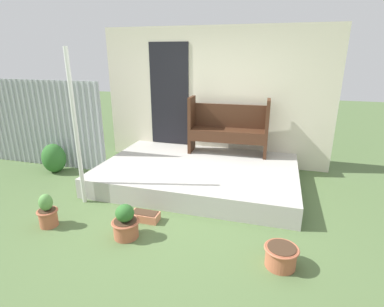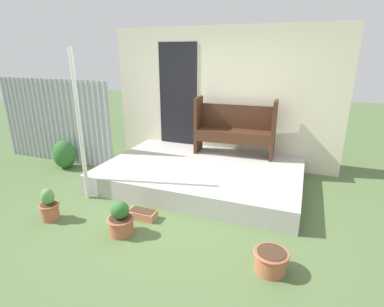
{
  "view_description": "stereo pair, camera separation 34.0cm",
  "coord_description": "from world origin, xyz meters",
  "px_view_note": "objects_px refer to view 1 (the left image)",
  "views": [
    {
      "loc": [
        1.2,
        -3.48,
        2.12
      ],
      "look_at": [
        0.07,
        0.38,
        0.76
      ],
      "focal_mm": 28.0,
      "sensor_mm": 36.0,
      "label": 1
    },
    {
      "loc": [
        1.52,
        -3.38,
        2.12
      ],
      "look_at": [
        0.07,
        0.38,
        0.76
      ],
      "focal_mm": 28.0,
      "sensor_mm": 36.0,
      "label": 2
    }
  ],
  "objects_px": {
    "support_post": "(76,130)",
    "bench": "(228,126)",
    "planter_box_rect": "(145,216)",
    "flower_pot_left": "(47,212)",
    "shrub_by_fence": "(54,158)",
    "flower_pot_middle": "(126,223)",
    "flower_pot_right": "(281,256)"
  },
  "relations": [
    {
      "from": "support_post",
      "to": "bench",
      "type": "bearing_deg",
      "value": 47.2
    },
    {
      "from": "bench",
      "to": "planter_box_rect",
      "type": "height_order",
      "value": "bench"
    },
    {
      "from": "support_post",
      "to": "flower_pot_left",
      "type": "xyz_separation_m",
      "value": [
        -0.04,
        -0.7,
        -0.91
      ]
    },
    {
      "from": "bench",
      "to": "shrub_by_fence",
      "type": "relative_size",
      "value": 2.69
    },
    {
      "from": "shrub_by_fence",
      "to": "flower_pot_middle",
      "type": "bearing_deg",
      "value": -33.71
    },
    {
      "from": "support_post",
      "to": "planter_box_rect",
      "type": "relative_size",
      "value": 5.84
    },
    {
      "from": "flower_pot_right",
      "to": "flower_pot_middle",
      "type": "bearing_deg",
      "value": 179.2
    },
    {
      "from": "flower_pot_left",
      "to": "planter_box_rect",
      "type": "distance_m",
      "value": 1.23
    },
    {
      "from": "bench",
      "to": "flower_pot_left",
      "type": "xyz_separation_m",
      "value": [
        -1.85,
        -2.65,
        -0.65
      ]
    },
    {
      "from": "flower_pot_middle",
      "to": "planter_box_rect",
      "type": "relative_size",
      "value": 1.14
    },
    {
      "from": "support_post",
      "to": "planter_box_rect",
      "type": "xyz_separation_m",
      "value": [
        1.09,
        -0.23,
        -1.04
      ]
    },
    {
      "from": "bench",
      "to": "shrub_by_fence",
      "type": "distance_m",
      "value": 3.29
    },
    {
      "from": "bench",
      "to": "planter_box_rect",
      "type": "bearing_deg",
      "value": -110.54
    },
    {
      "from": "support_post",
      "to": "flower_pot_left",
      "type": "distance_m",
      "value": 1.15
    },
    {
      "from": "bench",
      "to": "planter_box_rect",
      "type": "xyz_separation_m",
      "value": [
        -0.72,
        -2.19,
        -0.79
      ]
    },
    {
      "from": "flower_pot_middle",
      "to": "planter_box_rect",
      "type": "distance_m",
      "value": 0.43
    },
    {
      "from": "support_post",
      "to": "shrub_by_fence",
      "type": "distance_m",
      "value": 1.74
    },
    {
      "from": "planter_box_rect",
      "to": "flower_pot_middle",
      "type": "bearing_deg",
      "value": -98.02
    },
    {
      "from": "support_post",
      "to": "bench",
      "type": "distance_m",
      "value": 2.68
    },
    {
      "from": "support_post",
      "to": "flower_pot_middle",
      "type": "height_order",
      "value": "support_post"
    },
    {
      "from": "bench",
      "to": "flower_pot_right",
      "type": "xyz_separation_m",
      "value": [
        1.02,
        -2.62,
        -0.72
      ]
    },
    {
      "from": "flower_pot_right",
      "to": "shrub_by_fence",
      "type": "bearing_deg",
      "value": 159.24
    },
    {
      "from": "support_post",
      "to": "flower_pot_right",
      "type": "relative_size",
      "value": 6.13
    },
    {
      "from": "bench",
      "to": "flower_pot_right",
      "type": "bearing_deg",
      "value": -71.06
    },
    {
      "from": "flower_pot_right",
      "to": "planter_box_rect",
      "type": "xyz_separation_m",
      "value": [
        -1.74,
        0.44,
        -0.07
      ]
    },
    {
      "from": "planter_box_rect",
      "to": "bench",
      "type": "bearing_deg",
      "value": 71.84
    },
    {
      "from": "support_post",
      "to": "flower_pot_left",
      "type": "bearing_deg",
      "value": -93.36
    },
    {
      "from": "support_post",
      "to": "flower_pot_middle",
      "type": "bearing_deg",
      "value": -31.82
    },
    {
      "from": "flower_pot_right",
      "to": "planter_box_rect",
      "type": "bearing_deg",
      "value": 165.93
    },
    {
      "from": "flower_pot_middle",
      "to": "flower_pot_right",
      "type": "height_order",
      "value": "flower_pot_middle"
    },
    {
      "from": "flower_pot_middle",
      "to": "shrub_by_fence",
      "type": "distance_m",
      "value": 2.74
    },
    {
      "from": "flower_pot_right",
      "to": "planter_box_rect",
      "type": "distance_m",
      "value": 1.79
    }
  ]
}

